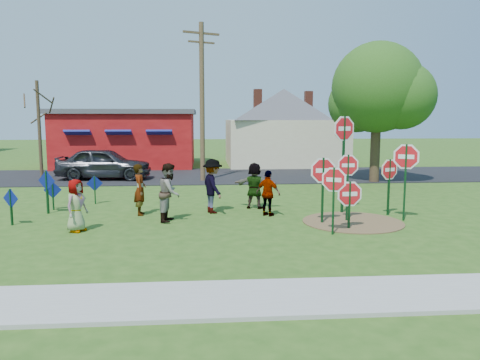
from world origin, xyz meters
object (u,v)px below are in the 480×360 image
(person_b, at_px, (140,190))
(utility_pole, at_px, (202,99))
(person_a, at_px, (76,205))
(stop_sign_a, at_px, (334,186))
(stop_sign_b, at_px, (344,139))
(stop_sign_d, at_px, (389,173))
(suv, at_px, (104,163))
(stop_sign_c, at_px, (348,172))
(leafy_tree, at_px, (380,92))

(person_b, bearing_deg, utility_pole, -18.96)
(person_a, relative_size, utility_pole, 0.19)
(stop_sign_a, height_order, person_b, stop_sign_a)
(stop_sign_b, height_order, utility_pole, utility_pole)
(stop_sign_d, height_order, suv, stop_sign_d)
(stop_sign_b, bearing_deg, stop_sign_c, -123.10)
(stop_sign_a, distance_m, suv, 15.70)
(leafy_tree, bearing_deg, stop_sign_d, -108.06)
(person_a, bearing_deg, stop_sign_c, -59.33)
(person_a, bearing_deg, stop_sign_a, -71.86)
(stop_sign_b, relative_size, stop_sign_c, 1.55)
(stop_sign_a, bearing_deg, person_b, 179.05)
(leafy_tree, bearing_deg, stop_sign_c, -115.95)
(person_b, height_order, suv, person_b)
(person_a, bearing_deg, stop_sign_b, -51.15)
(stop_sign_c, relative_size, leafy_tree, 0.32)
(person_b, height_order, leafy_tree, leafy_tree)
(stop_sign_b, xyz_separation_m, utility_pole, (-4.89, 8.87, 1.70))
(stop_sign_d, relative_size, suv, 0.41)
(stop_sign_c, relative_size, person_a, 1.47)
(person_b, height_order, utility_pole, utility_pole)
(stop_sign_a, distance_m, stop_sign_c, 1.96)
(person_b, xyz_separation_m, suv, (-3.18, 9.59, 0.01))
(stop_sign_b, distance_m, utility_pole, 10.27)
(person_b, bearing_deg, person_a, 140.90)
(stop_sign_c, xyz_separation_m, leafy_tree, (4.38, 9.00, 3.02))
(person_a, xyz_separation_m, utility_pole, (3.70, 10.93, 3.53))
(stop_sign_d, bearing_deg, stop_sign_c, -176.89)
(suv, bearing_deg, stop_sign_b, -129.94)
(person_b, relative_size, utility_pole, 0.22)
(person_a, height_order, suv, suv)
(stop_sign_a, relative_size, leafy_tree, 0.29)
(stop_sign_c, bearing_deg, person_a, -175.06)
(stop_sign_a, bearing_deg, stop_sign_c, 89.22)
(stop_sign_b, distance_m, person_b, 7.25)
(stop_sign_c, relative_size, person_b, 1.30)
(stop_sign_a, relative_size, suv, 0.42)
(stop_sign_b, height_order, suv, stop_sign_b)
(leafy_tree, bearing_deg, stop_sign_a, -116.39)
(utility_pole, bearing_deg, suv, 169.88)
(stop_sign_c, bearing_deg, utility_pole, 114.31)
(stop_sign_b, height_order, leafy_tree, leafy_tree)
(stop_sign_b, relative_size, stop_sign_d, 1.72)
(stop_sign_b, height_order, person_b, stop_sign_b)
(stop_sign_b, height_order, stop_sign_c, stop_sign_b)
(person_b, xyz_separation_m, utility_pole, (2.15, 8.64, 3.43))
(stop_sign_b, xyz_separation_m, stop_sign_d, (1.49, -0.45, -1.16))
(suv, relative_size, utility_pole, 0.61)
(stop_sign_a, relative_size, person_b, 1.17)
(stop_sign_d, distance_m, suv, 15.58)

